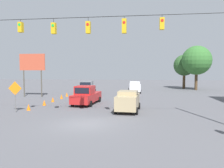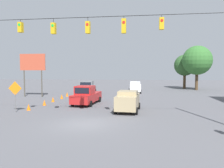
{
  "view_description": "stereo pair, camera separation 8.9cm",
  "coord_description": "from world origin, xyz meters",
  "px_view_note": "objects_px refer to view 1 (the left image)",
  "views": [
    {
      "loc": [
        -3.92,
        15.04,
        3.89
      ],
      "look_at": [
        -0.88,
        -7.61,
        2.39
      ],
      "focal_mm": 35.0,
      "sensor_mm": 36.0,
      "label": 1
    },
    {
      "loc": [
        -4.01,
        15.03,
        3.89
      ],
      "look_at": [
        -0.88,
        -7.61,
        2.39
      ],
      "focal_mm": 35.0,
      "sensor_mm": 36.0,
      "label": 2
    }
  ],
  "objects_px": {
    "traffic_cone_nearest": "(29,107)",
    "tree_horizon_left": "(197,60)",
    "traffic_cone_fourth": "(61,97)",
    "traffic_cone_third": "(53,99)",
    "pickup_truck_red_withflow_mid": "(86,96)",
    "tree_horizon_right": "(184,65)",
    "traffic_cone_farthest": "(74,92)",
    "roadside_billboard": "(32,65)",
    "pickup_truck_grey_withflow_far": "(87,88)",
    "traffic_cone_second": "(44,103)",
    "traffic_cone_fifth": "(67,94)",
    "sedan_white_oncoming_deep": "(135,87)",
    "overhead_signal_span": "(89,48)",
    "work_zone_sign": "(15,91)",
    "sedan_tan_crossing_near": "(128,101)"
  },
  "relations": [
    {
      "from": "traffic_cone_fifth",
      "to": "overhead_signal_span",
      "type": "bearing_deg",
      "value": 115.47
    },
    {
      "from": "sedan_tan_crossing_near",
      "to": "traffic_cone_farthest",
      "type": "distance_m",
      "value": 16.1
    },
    {
      "from": "sedan_tan_crossing_near",
      "to": "pickup_truck_grey_withflow_far",
      "type": "height_order",
      "value": "pickup_truck_grey_withflow_far"
    },
    {
      "from": "overhead_signal_span",
      "to": "sedan_tan_crossing_near",
      "type": "relative_size",
      "value": 4.62
    },
    {
      "from": "work_zone_sign",
      "to": "traffic_cone_nearest",
      "type": "bearing_deg",
      "value": -120.85
    },
    {
      "from": "traffic_cone_farthest",
      "to": "work_zone_sign",
      "type": "height_order",
      "value": "work_zone_sign"
    },
    {
      "from": "traffic_cone_third",
      "to": "traffic_cone_fourth",
      "type": "xyz_separation_m",
      "value": [
        0.01,
        -2.93,
        0.0
      ]
    },
    {
      "from": "traffic_cone_nearest",
      "to": "tree_horizon_right",
      "type": "distance_m",
      "value": 33.71
    },
    {
      "from": "traffic_cone_fourth",
      "to": "tree_horizon_left",
      "type": "xyz_separation_m",
      "value": [
        -21.02,
        -15.59,
        5.36
      ]
    },
    {
      "from": "traffic_cone_fifth",
      "to": "traffic_cone_fourth",
      "type": "bearing_deg",
      "value": 93.53
    },
    {
      "from": "traffic_cone_farthest",
      "to": "tree_horizon_left",
      "type": "xyz_separation_m",
      "value": [
        -20.96,
        -10.14,
        5.36
      ]
    },
    {
      "from": "pickup_truck_red_withflow_mid",
      "to": "work_zone_sign",
      "type": "distance_m",
      "value": 7.64
    },
    {
      "from": "tree_horizon_right",
      "to": "work_zone_sign",
      "type": "bearing_deg",
      "value": 54.54
    },
    {
      "from": "pickup_truck_grey_withflow_far",
      "to": "roadside_billboard",
      "type": "xyz_separation_m",
      "value": [
        6.87,
        4.32,
        3.53
      ]
    },
    {
      "from": "work_zone_sign",
      "to": "tree_horizon_right",
      "type": "relative_size",
      "value": 0.41
    },
    {
      "from": "traffic_cone_nearest",
      "to": "tree_horizon_left",
      "type": "height_order",
      "value": "tree_horizon_left"
    },
    {
      "from": "pickup_truck_grey_withflow_far",
      "to": "pickup_truck_red_withflow_mid",
      "type": "relative_size",
      "value": 0.98
    },
    {
      "from": "sedan_white_oncoming_deep",
      "to": "traffic_cone_fifth",
      "type": "height_order",
      "value": "sedan_white_oncoming_deep"
    },
    {
      "from": "traffic_cone_third",
      "to": "traffic_cone_farthest",
      "type": "bearing_deg",
      "value": -90.38
    },
    {
      "from": "traffic_cone_second",
      "to": "traffic_cone_fifth",
      "type": "height_order",
      "value": "same"
    },
    {
      "from": "pickup_truck_grey_withflow_far",
      "to": "traffic_cone_nearest",
      "type": "bearing_deg",
      "value": 81.43
    },
    {
      "from": "traffic_cone_third",
      "to": "pickup_truck_red_withflow_mid",
      "type": "bearing_deg",
      "value": 165.69
    },
    {
      "from": "traffic_cone_farthest",
      "to": "work_zone_sign",
      "type": "distance_m",
      "value": 15.11
    },
    {
      "from": "sedan_tan_crossing_near",
      "to": "pickup_truck_red_withflow_mid",
      "type": "relative_size",
      "value": 0.78
    },
    {
      "from": "tree_horizon_left",
      "to": "traffic_cone_farthest",
      "type": "bearing_deg",
      "value": 25.81
    },
    {
      "from": "roadside_billboard",
      "to": "traffic_cone_nearest",
      "type": "bearing_deg",
      "value": 115.48
    },
    {
      "from": "sedan_tan_crossing_near",
      "to": "traffic_cone_fourth",
      "type": "distance_m",
      "value": 12.14
    },
    {
      "from": "sedan_white_oncoming_deep",
      "to": "traffic_cone_nearest",
      "type": "bearing_deg",
      "value": 61.5
    },
    {
      "from": "pickup_truck_red_withflow_mid",
      "to": "traffic_cone_fifth",
      "type": "bearing_deg",
      "value": -55.09
    },
    {
      "from": "traffic_cone_second",
      "to": "traffic_cone_fifth",
      "type": "distance_m",
      "value": 8.06
    },
    {
      "from": "sedan_tan_crossing_near",
      "to": "pickup_truck_grey_withflow_far",
      "type": "distance_m",
      "value": 15.35
    },
    {
      "from": "roadside_billboard",
      "to": "work_zone_sign",
      "type": "relative_size",
      "value": 2.17
    },
    {
      "from": "sedan_tan_crossing_near",
      "to": "traffic_cone_nearest",
      "type": "xyz_separation_m",
      "value": [
        9.49,
        0.77,
        -0.7
      ]
    },
    {
      "from": "traffic_cone_nearest",
      "to": "traffic_cone_farthest",
      "type": "bearing_deg",
      "value": -90.71
    },
    {
      "from": "traffic_cone_third",
      "to": "work_zone_sign",
      "type": "bearing_deg",
      "value": 83.31
    },
    {
      "from": "traffic_cone_third",
      "to": "traffic_cone_second",
      "type": "bearing_deg",
      "value": 92.29
    },
    {
      "from": "traffic_cone_farthest",
      "to": "roadside_billboard",
      "type": "xyz_separation_m",
      "value": [
        4.9,
        3.97,
        4.21
      ]
    },
    {
      "from": "pickup_truck_red_withflow_mid",
      "to": "traffic_cone_third",
      "type": "xyz_separation_m",
      "value": [
        4.46,
        -1.14,
        -0.68
      ]
    },
    {
      "from": "traffic_cone_second",
      "to": "traffic_cone_third",
      "type": "distance_m",
      "value": 2.56
    },
    {
      "from": "traffic_cone_fourth",
      "to": "tree_horizon_right",
      "type": "xyz_separation_m",
      "value": [
        -19.37,
        -18.72,
        4.49
      ]
    },
    {
      "from": "traffic_cone_fourth",
      "to": "pickup_truck_grey_withflow_far",
      "type": "bearing_deg",
      "value": -109.35
    },
    {
      "from": "pickup_truck_grey_withflow_far",
      "to": "traffic_cone_farthest",
      "type": "xyz_separation_m",
      "value": [
        1.97,
        0.36,
        -0.68
      ]
    },
    {
      "from": "pickup_truck_grey_withflow_far",
      "to": "tree_horizon_right",
      "type": "bearing_deg",
      "value": -143.3
    },
    {
      "from": "overhead_signal_span",
      "to": "traffic_cone_third",
      "type": "xyz_separation_m",
      "value": [
        6.75,
        -9.02,
        -5.19
      ]
    },
    {
      "from": "sedan_tan_crossing_near",
      "to": "traffic_cone_nearest",
      "type": "bearing_deg",
      "value": 4.62
    },
    {
      "from": "sedan_tan_crossing_near",
      "to": "pickup_truck_grey_withflow_far",
      "type": "relative_size",
      "value": 0.79
    },
    {
      "from": "traffic_cone_fourth",
      "to": "traffic_cone_fifth",
      "type": "height_order",
      "value": "same"
    },
    {
      "from": "tree_horizon_right",
      "to": "traffic_cone_farthest",
      "type": "bearing_deg",
      "value": 34.51
    },
    {
      "from": "work_zone_sign",
      "to": "pickup_truck_grey_withflow_far",
      "type": "bearing_deg",
      "value": -100.36
    },
    {
      "from": "pickup_truck_grey_withflow_far",
      "to": "pickup_truck_red_withflow_mid",
      "type": "distance_m",
      "value": 10.17
    }
  ]
}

